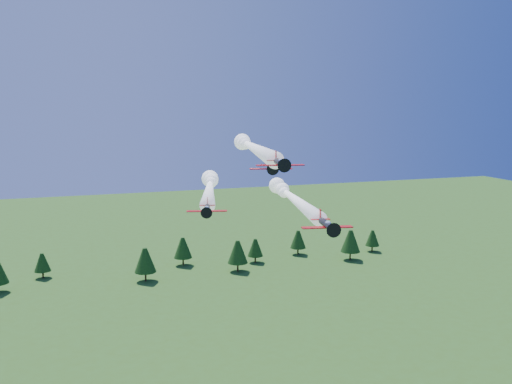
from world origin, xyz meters
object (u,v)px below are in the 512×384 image
object	(u,v)px
plane_lead	(252,147)
plane_slot	(271,167)
plane_left	(210,187)
plane_right	(292,198)

from	to	relation	value
plane_lead	plane_slot	xyz separation A→B (m)	(-1.27, -13.99, -2.41)
plane_left	plane_right	world-z (taller)	plane_left
plane_lead	plane_left	distance (m)	11.92
plane_lead	plane_slot	world-z (taller)	plane_lead
plane_lead	plane_left	size ratio (longest dim) A/B	1.36
plane_right	plane_lead	bearing A→B (deg)	-157.47
plane_lead	plane_right	xyz separation A→B (m)	(9.35, 1.95, -10.74)
plane_left	plane_right	bearing A→B (deg)	6.82
plane_left	plane_slot	size ratio (longest dim) A/B	5.02
plane_lead	plane_slot	size ratio (longest dim) A/B	6.83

